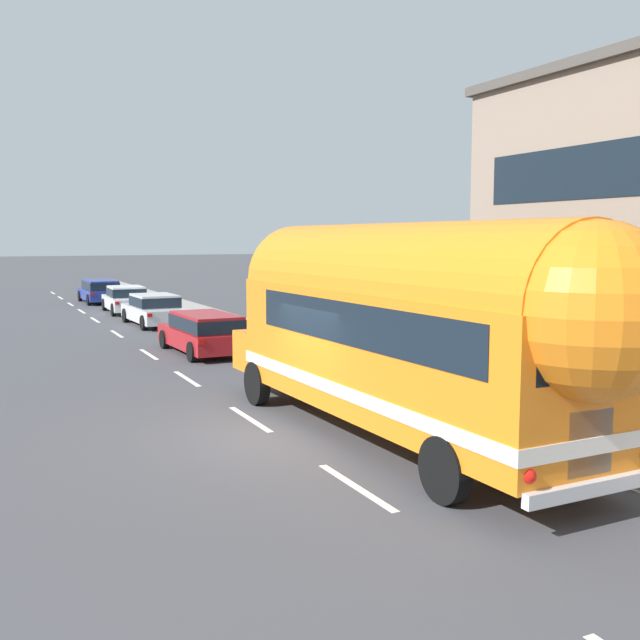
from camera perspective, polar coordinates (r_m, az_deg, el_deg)
The scene contains 8 objects.
ground_plane at distance 14.51m, azimuth -3.18°, elevation -9.04°, with size 300.00×300.00×0.00m, color #424247.
lane_markings at distance 27.09m, azimuth -8.10°, elevation -1.85°, with size 3.94×80.00×0.01m.
sidewalk_slab at distance 25.46m, azimuth -1.15°, elevation -2.16°, with size 2.54×90.00×0.15m, color gray.
painted_bus at distance 13.51m, azimuth 7.04°, elevation -0.27°, with size 2.83×11.75×4.12m.
car_lead at distance 24.80m, azimuth -8.94°, elevation -0.80°, with size 2.00×4.68×1.37m.
car_second at distance 33.35m, azimuth -12.64°, elevation 0.88°, with size 2.11×4.79×1.37m.
car_third at distance 39.26m, azimuth -14.71°, elevation 1.62°, with size 2.03×4.61×1.37m.
car_fourth at distance 45.52m, azimuth -16.61°, elevation 2.25°, with size 1.98×4.68×1.37m.
Camera 1 is at (-5.29, -12.95, 3.86)m, focal length 41.54 mm.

